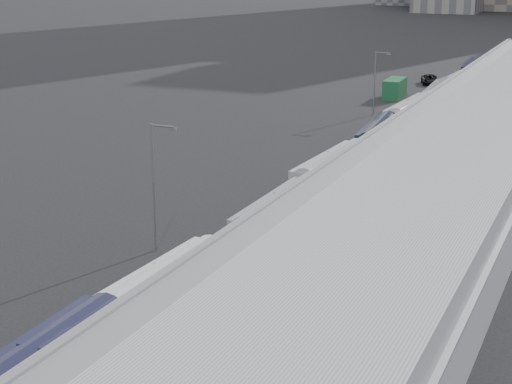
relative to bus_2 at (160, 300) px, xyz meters
The scene contains 20 objects.
sidewalk 24.01m from the bus_2, 72.20° to the left, with size 10.00×170.00×0.12m, color gray.
lane_line 23.09m from the bus_2, 97.91° to the left, with size 0.12×160.00×0.02m, color gold.
depot 25.55m from the bus_2, 63.62° to the left, with size 12.45×160.40×7.20m.
bus_2 is the anchor object (origin of this frame).
bus_3 16.15m from the bus_2, 87.30° to the left, with size 2.78×12.40×3.62m.
bus_4 29.59m from the bus_2, 89.24° to the left, with size 3.27×13.16×3.81m.
bus_5 45.54m from the bus_2, 89.80° to the left, with size 3.70×12.98×3.74m.
bus_6 58.17m from the bus_2, 89.36° to the left, with size 3.55×14.09×4.08m.
bus_7 71.61m from the bus_2, 89.29° to the left, with size 3.53×13.86×4.01m.
bus_8 84.40m from the bus_2, 89.51° to the left, with size 3.24×12.54×3.63m.
bus_9 99.69m from the bus_2, 89.53° to the left, with size 3.27×13.44×3.90m.
tree_1 4.61m from the bus_2, 23.33° to the left, with size 2.78×2.78×5.05m.
tree_2 21.95m from the bus_2, 80.27° to the left, with size 2.88×2.88×5.25m.
tree_3 50.64m from the bus_2, 85.73° to the left, with size 2.73×2.73×5.34m.
tree_4 74.01m from the bus_2, 86.94° to the left, with size 2.37×2.37×4.86m.
tree_5 98.30m from the bus_2, 87.56° to the left, with size 1.88×1.88×4.85m.
street_lamp_near 13.18m from the bus_2, 120.52° to the left, with size 2.04×0.22×9.24m.
street_lamp_far 68.41m from the bus_2, 95.52° to the left, with size 2.04×0.22×8.21m.
shipping_container 82.47m from the bus_2, 95.31° to the left, with size 2.38×6.11×2.78m, color #164828.
suv 97.54m from the bus_2, 93.38° to the left, with size 2.52×5.47×1.52m, color black.
Camera 1 is at (24.59, -7.02, 20.66)m, focal length 60.00 mm.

